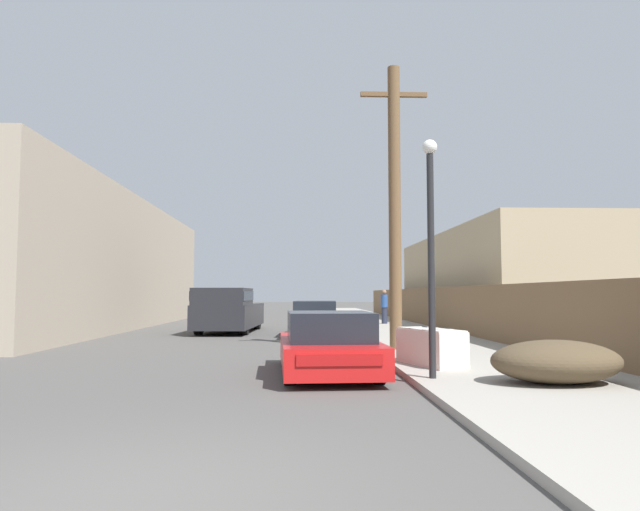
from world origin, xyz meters
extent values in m
plane|color=#4F4C49|center=(0.00, 0.00, 0.00)|extent=(220.00, 220.00, 0.00)
cube|color=#9E998E|center=(5.30, 23.50, 0.06)|extent=(4.20, 63.00, 0.12)
cube|color=silver|center=(3.95, 7.13, 0.47)|extent=(1.16, 1.85, 0.70)
cube|color=white|center=(3.95, 7.13, 0.83)|extent=(1.12, 1.77, 0.03)
cube|color=#333335|center=(3.96, 7.69, 0.86)|extent=(0.09, 0.20, 0.02)
cube|color=gray|center=(3.86, 7.39, 0.85)|extent=(0.67, 0.27, 0.01)
cube|color=gray|center=(4.03, 6.88, 0.85)|extent=(0.67, 0.27, 0.01)
cube|color=red|center=(1.83, 6.73, 0.41)|extent=(1.95, 4.09, 0.54)
cube|color=black|center=(1.85, 6.37, 0.95)|extent=(1.61, 1.99, 0.54)
cube|color=#B21414|center=(1.91, 4.71, 0.50)|extent=(1.39, 0.09, 0.19)
cylinder|color=black|center=(1.01, 7.95, 0.31)|extent=(0.22, 0.62, 0.61)
cylinder|color=black|center=(2.55, 8.01, 0.31)|extent=(0.22, 0.62, 0.61)
cylinder|color=black|center=(1.11, 5.45, 0.31)|extent=(0.22, 0.62, 0.61)
cylinder|color=black|center=(2.65, 5.52, 0.31)|extent=(0.22, 0.62, 0.61)
cube|color=gray|center=(1.92, 16.70, 0.47)|extent=(1.99, 4.60, 0.65)
cube|color=black|center=(1.91, 16.52, 1.05)|extent=(1.63, 2.61, 0.51)
cube|color=#B21414|center=(1.79, 14.44, 0.58)|extent=(1.35, 0.11, 0.23)
cylinder|color=black|center=(1.26, 18.14, 0.31)|extent=(0.24, 0.64, 0.63)
cylinder|color=black|center=(2.75, 18.06, 0.31)|extent=(0.24, 0.64, 0.63)
cylinder|color=black|center=(1.10, 15.35, 0.31)|extent=(0.24, 0.64, 0.63)
cylinder|color=black|center=(2.59, 15.26, 0.31)|extent=(0.24, 0.64, 0.63)
cube|color=#232328|center=(-1.51, 19.34, 0.68)|extent=(2.43, 5.98, 0.93)
cube|color=#232328|center=(-1.61, 17.73, 1.46)|extent=(2.11, 2.75, 0.64)
cube|color=black|center=(-1.61, 17.73, 1.48)|extent=(2.15, 2.70, 0.35)
cylinder|color=black|center=(-0.75, 17.47, 0.43)|extent=(0.31, 0.87, 0.86)
cylinder|color=black|center=(-2.50, 17.58, 0.43)|extent=(0.31, 0.87, 0.86)
cylinder|color=black|center=(-0.52, 21.10, 0.43)|extent=(0.31, 0.87, 0.86)
cylinder|color=black|center=(-2.28, 21.21, 0.43)|extent=(0.31, 0.87, 0.86)
cylinder|color=brown|center=(3.83, 10.51, 3.90)|extent=(0.32, 0.32, 7.56)
cube|color=brown|center=(3.83, 10.51, 6.93)|extent=(1.80, 0.12, 0.12)
cylinder|color=#232326|center=(3.55, 5.31, 2.06)|extent=(0.12, 0.12, 3.88)
sphere|color=white|center=(3.55, 5.31, 4.13)|extent=(0.26, 0.26, 0.26)
ellipsoid|color=brown|center=(5.40, 4.67, 0.47)|extent=(2.09, 1.48, 0.69)
cube|color=brown|center=(7.25, 18.92, 0.98)|extent=(0.08, 41.75, 1.72)
cube|color=tan|center=(-9.25, 22.29, 2.94)|extent=(7.00, 24.51, 5.88)
cube|color=tan|center=(11.28, 23.77, 2.28)|extent=(6.00, 17.76, 4.56)
cylinder|color=#282D42|center=(5.51, 23.33, 0.51)|extent=(0.28, 0.28, 0.79)
cylinder|color=#2D5193|center=(5.51, 23.33, 1.22)|extent=(0.34, 0.34, 0.63)
sphere|color=#8C664C|center=(5.51, 23.33, 1.65)|extent=(0.24, 0.24, 0.24)
camera|label=1|loc=(1.22, -4.43, 1.55)|focal=32.00mm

